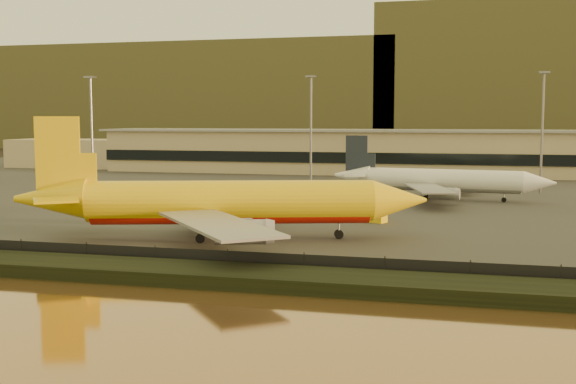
% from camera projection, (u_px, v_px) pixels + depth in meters
% --- Properties ---
extents(ground, '(900.00, 900.00, 0.00)m').
position_uv_depth(ground, '(248.00, 251.00, 86.66)').
color(ground, black).
rests_on(ground, ground).
extents(embankment, '(320.00, 7.00, 1.40)m').
position_uv_depth(embankment, '(195.00, 274.00, 70.20)').
color(embankment, black).
rests_on(embankment, ground).
extents(tarmac, '(320.00, 220.00, 0.20)m').
position_uv_depth(tarmac, '(363.00, 183.00, 178.22)').
color(tarmac, '#2D2D2D').
rests_on(tarmac, ground).
extents(perimeter_fence, '(300.00, 0.05, 2.20)m').
position_uv_depth(perimeter_fence, '(209.00, 260.00, 73.99)').
color(perimeter_fence, black).
rests_on(perimeter_fence, tarmac).
extents(terminal_building, '(202.00, 25.00, 12.60)m').
position_uv_depth(terminal_building, '(329.00, 152.00, 210.63)').
color(terminal_building, tan).
rests_on(terminal_building, tarmac).
extents(apron_light_masts, '(152.20, 12.20, 25.40)m').
position_uv_depth(apron_light_masts, '(420.00, 119.00, 153.68)').
color(apron_light_masts, slate).
rests_on(apron_light_masts, tarmac).
extents(distant_hills, '(470.00, 160.00, 70.00)m').
position_uv_depth(distant_hills, '(390.00, 92.00, 416.36)').
color(distant_hills, brown).
rests_on(distant_hills, ground).
extents(dhl_cargo_jet, '(52.24, 49.91, 15.89)m').
position_uv_depth(dhl_cargo_jet, '(223.00, 203.00, 92.99)').
color(dhl_cargo_jet, yellow).
rests_on(dhl_cargo_jet, tarmac).
extents(white_narrowbody_jet, '(42.74, 41.39, 12.28)m').
position_uv_depth(white_narrowbody_jet, '(440.00, 181.00, 139.69)').
color(white_narrowbody_jet, white).
rests_on(white_narrowbody_jet, tarmac).
extents(gse_vehicle_yellow, '(4.74, 3.51, 1.95)m').
position_uv_depth(gse_vehicle_yellow, '(372.00, 216.00, 109.39)').
color(gse_vehicle_yellow, yellow).
rests_on(gse_vehicle_yellow, tarmac).
extents(gse_vehicle_white, '(3.70, 1.78, 1.64)m').
position_uv_depth(gse_vehicle_white, '(230.00, 206.00, 123.24)').
color(gse_vehicle_white, white).
rests_on(gse_vehicle_white, tarmac).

